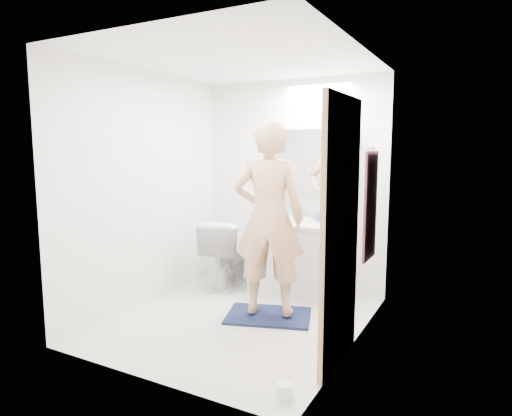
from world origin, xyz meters
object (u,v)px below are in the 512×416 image
Objects in this scene: soap_bottle_a at (275,207)px; toilet_paper_roll at (285,391)px; toothbrush_cup at (319,217)px; toilet at (228,253)px; person at (269,218)px; medicine_cabinet at (315,159)px; soap_bottle_b at (291,210)px; vanity_cabinet at (295,260)px.

soap_bottle_a reaches higher than toilet_paper_roll.
toilet is at bearing -164.98° from toothbrush_cup.
soap_bottle_a is 2.55m from toilet_paper_roll.
person reaches higher than toilet_paper_roll.
soap_bottle_b is (-0.28, -0.03, -0.59)m from medicine_cabinet.
toilet is at bearing -171.90° from vanity_cabinet.
soap_bottle_a is 0.54m from toothbrush_cup.
medicine_cabinet is at bearing 55.53° from vanity_cabinet.
soap_bottle_a reaches higher than vanity_cabinet.
medicine_cabinet reaches higher than soap_bottle_b.
toilet is (-0.95, -0.33, -1.10)m from medicine_cabinet.
vanity_cabinet is at bearing -53.58° from soap_bottle_b.
toothbrush_cup reaches higher than toilet_paper_roll.
soap_bottle_b is at bearing 112.98° from toilet_paper_roll.
vanity_cabinet is 1.02× the size of medicine_cabinet.
toilet is (-0.81, -0.11, 0.01)m from vanity_cabinet.
person is (0.06, -0.77, 0.58)m from vanity_cabinet.
toilet_paper_roll is at bearing 120.53° from toilet.
toilet_paper_roll is at bearing -62.61° from soap_bottle_a.
toilet is at bearing -161.15° from medicine_cabinet.
toothbrush_cup is at bearing 1.07° from soap_bottle_a.
soap_bottle_b is (-0.19, 0.95, -0.05)m from person.
medicine_cabinet is 1.10× the size of toilet.
person is at bearing 120.89° from toilet_paper_roll.
person is at bearing -85.60° from vanity_cabinet.
person reaches higher than toilet.
toilet is 2.46m from toilet_paper_roll.
soap_bottle_b reaches higher than toilet_paper_roll.
toothbrush_cup is (0.35, -0.02, -0.05)m from soap_bottle_b.
soap_bottle_a is 2.73× the size of toothbrush_cup.
soap_bottle_b reaches higher than toilet.
person is (0.87, -0.65, 0.57)m from toilet.
toilet_paper_roll is at bearing -75.24° from toothbrush_cup.
medicine_cabinet is 1.49m from toilet.
soap_bottle_a reaches higher than soap_bottle_b.
person reaches higher than medicine_cabinet.
toilet is at bearing -156.39° from soap_bottle_b.
medicine_cabinet is 0.73m from soap_bottle_a.
person is at bearing -67.57° from soap_bottle_a.
vanity_cabinet is 0.96m from person.
vanity_cabinet is 0.54m from toothbrush_cup.
toilet is 1.22m from person.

